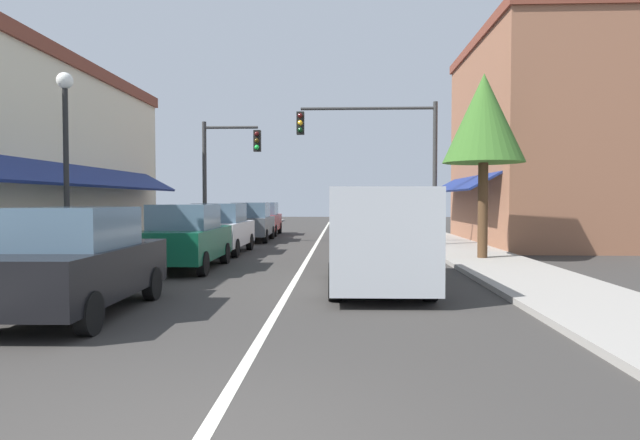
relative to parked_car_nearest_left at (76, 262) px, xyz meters
The scene contains 15 objects.
ground_plane 13.53m from the parked_car_nearest_left, 76.14° to the left, with size 80.00×80.00×0.00m, color #33302D.
sidewalk_left 13.33m from the parked_car_nearest_left, 99.80° to the left, with size 2.60×56.00×0.12m, color gray.
sidewalk_right 15.77m from the parked_car_nearest_left, 56.32° to the left, with size 2.60×56.00×0.12m, color gray.
lane_center_stripe 13.53m from the parked_car_nearest_left, 76.14° to the left, with size 0.14×52.00×0.01m, color silver.
storefront_right_block 19.95m from the parked_car_nearest_left, 50.29° to the left, with size 6.34×10.20×8.84m.
parked_car_nearest_left is the anchor object (origin of this frame).
parked_car_second_left 5.91m from the parked_car_nearest_left, 89.13° to the left, with size 1.82×4.12×1.77m.
parked_car_third_left 10.35m from the parked_car_nearest_left, 89.75° to the left, with size 1.80×4.11×1.77m.
parked_car_far_left 16.18m from the parked_car_nearest_left, 89.41° to the left, with size 1.86×4.14×1.77m.
parked_car_distant_left 20.51m from the parked_car_nearest_left, 89.88° to the left, with size 1.86×4.14×1.77m.
van_in_lane 5.92m from the parked_car_nearest_left, 31.10° to the left, with size 2.07×5.21×2.12m.
traffic_signal_mast_arm 14.84m from the parked_car_nearest_left, 65.13° to the left, with size 5.60×0.50×5.80m.
traffic_signal_left_corner 14.65m from the parked_car_nearest_left, 92.90° to the left, with size 2.55×0.50×5.24m.
street_lamp_left_near 4.44m from the parked_car_nearest_left, 119.19° to the left, with size 0.36×0.36×4.73m.
tree_right_near 12.39m from the parked_car_nearest_left, 43.37° to the left, with size 2.47×2.47×5.74m.
Camera 1 is at (1.11, -3.77, 1.88)m, focal length 30.53 mm.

